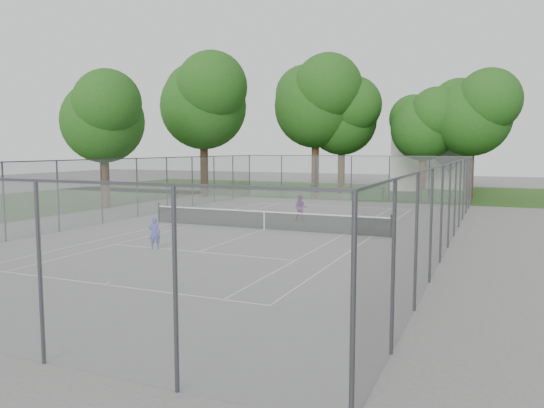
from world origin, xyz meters
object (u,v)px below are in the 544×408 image
at_px(tennis_net, 264,219).
at_px(girl_player, 155,233).
at_px(house, 433,153).
at_px(woman_player, 300,208).

distance_m(tennis_net, girl_player, 6.79).
xyz_separation_m(tennis_net, girl_player, (-1.99, -6.49, 0.14)).
bearing_deg(house, tennis_net, -98.97).
xyz_separation_m(house, woman_player, (-4.15, -26.36, -2.87)).
height_order(tennis_net, girl_player, girl_player).
bearing_deg(woman_player, tennis_net, -107.37).
bearing_deg(tennis_net, girl_player, -107.08).
distance_m(tennis_net, house, 30.57).
bearing_deg(tennis_net, house, 81.03).
bearing_deg(woman_player, girl_player, -112.47).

